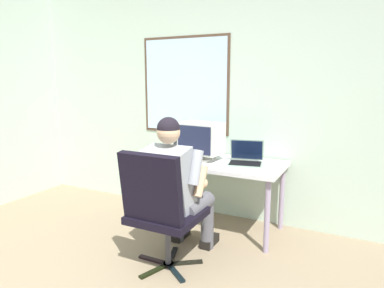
{
  "coord_description": "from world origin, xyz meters",
  "views": [
    {
      "loc": [
        1.44,
        -1.11,
        1.57
      ],
      "look_at": [
        0.02,
        1.68,
        0.98
      ],
      "focal_mm": 32.59,
      "sensor_mm": 36.0,
      "label": 1
    }
  ],
  "objects_px": {
    "desk_speaker": "(178,146)",
    "crt_monitor": "(201,139)",
    "desk": "(211,167)",
    "laptop": "(246,157)",
    "person_seated": "(176,186)",
    "office_chair": "(160,205)",
    "wine_glass": "(160,150)"
  },
  "relations": [
    {
      "from": "desk",
      "to": "office_chair",
      "type": "distance_m",
      "value": 1.02
    },
    {
      "from": "office_chair",
      "to": "crt_monitor",
      "type": "relative_size",
      "value": 2.25
    },
    {
      "from": "office_chair",
      "to": "crt_monitor",
      "type": "xyz_separation_m",
      "value": [
        -0.12,
        1.01,
        0.38
      ]
    },
    {
      "from": "desk",
      "to": "wine_glass",
      "type": "distance_m",
      "value": 0.57
    },
    {
      "from": "person_seated",
      "to": "desk",
      "type": "bearing_deg",
      "value": 90.04
    },
    {
      "from": "person_seated",
      "to": "wine_glass",
      "type": "relative_size",
      "value": 8.66
    },
    {
      "from": "person_seated",
      "to": "laptop",
      "type": "height_order",
      "value": "person_seated"
    },
    {
      "from": "office_chair",
      "to": "laptop",
      "type": "distance_m",
      "value": 1.14
    },
    {
      "from": "person_seated",
      "to": "laptop",
      "type": "distance_m",
      "value": 0.87
    },
    {
      "from": "desk",
      "to": "crt_monitor",
      "type": "relative_size",
      "value": 3.27
    },
    {
      "from": "office_chair",
      "to": "wine_glass",
      "type": "bearing_deg",
      "value": 121.67
    },
    {
      "from": "desk",
      "to": "laptop",
      "type": "distance_m",
      "value": 0.39
    },
    {
      "from": "office_chair",
      "to": "desk",
      "type": "bearing_deg",
      "value": 89.91
    },
    {
      "from": "person_seated",
      "to": "crt_monitor",
      "type": "relative_size",
      "value": 2.79
    },
    {
      "from": "desk_speaker",
      "to": "crt_monitor",
      "type": "bearing_deg",
      "value": -21.98
    },
    {
      "from": "crt_monitor",
      "to": "wine_glass",
      "type": "height_order",
      "value": "crt_monitor"
    },
    {
      "from": "desk",
      "to": "laptop",
      "type": "height_order",
      "value": "laptop"
    },
    {
      "from": "desk_speaker",
      "to": "laptop",
      "type": "bearing_deg",
      "value": -7.0
    },
    {
      "from": "office_chair",
      "to": "laptop",
      "type": "xyz_separation_m",
      "value": [
        0.36,
        1.06,
        0.22
      ]
    },
    {
      "from": "crt_monitor",
      "to": "wine_glass",
      "type": "bearing_deg",
      "value": -154.46
    },
    {
      "from": "office_chair",
      "to": "person_seated",
      "type": "xyz_separation_m",
      "value": [
        0.0,
        0.27,
        0.09
      ]
    },
    {
      "from": "desk",
      "to": "laptop",
      "type": "bearing_deg",
      "value": 6.79
    },
    {
      "from": "person_seated",
      "to": "wine_glass",
      "type": "height_order",
      "value": "person_seated"
    },
    {
      "from": "laptop",
      "to": "wine_glass",
      "type": "bearing_deg",
      "value": -165.27
    },
    {
      "from": "person_seated",
      "to": "laptop",
      "type": "bearing_deg",
      "value": 65.62
    },
    {
      "from": "crt_monitor",
      "to": "wine_glass",
      "type": "relative_size",
      "value": 3.11
    },
    {
      "from": "office_chair",
      "to": "wine_glass",
      "type": "xyz_separation_m",
      "value": [
        -0.51,
        0.83,
        0.25
      ]
    },
    {
      "from": "laptop",
      "to": "office_chair",
      "type": "bearing_deg",
      "value": -108.8
    },
    {
      "from": "person_seated",
      "to": "wine_glass",
      "type": "bearing_deg",
      "value": 132.48
    },
    {
      "from": "desk",
      "to": "desk_speaker",
      "type": "bearing_deg",
      "value": 163.11
    },
    {
      "from": "person_seated",
      "to": "laptop",
      "type": "xyz_separation_m",
      "value": [
        0.36,
        0.79,
        0.12
      ]
    },
    {
      "from": "crt_monitor",
      "to": "office_chair",
      "type": "bearing_deg",
      "value": -83.3
    }
  ]
}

